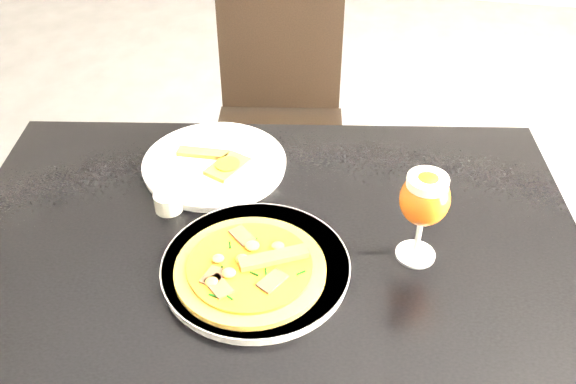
% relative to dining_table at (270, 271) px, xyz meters
% --- Properties ---
extents(ground, '(6.00, 6.00, 0.00)m').
position_rel_dining_table_xyz_m(ground, '(-0.04, 0.19, -0.66)').
color(ground, '#545457').
rests_on(ground, ground).
extents(dining_table, '(1.32, 0.99, 0.75)m').
position_rel_dining_table_xyz_m(dining_table, '(0.00, 0.00, 0.00)').
color(dining_table, black).
rests_on(dining_table, ground).
extents(chair_far, '(0.47, 0.47, 0.88)m').
position_rel_dining_table_xyz_m(chair_far, '(-0.15, 0.81, -0.18)').
color(chair_far, black).
rests_on(chair_far, ground).
extents(plate_main, '(0.44, 0.44, 0.02)m').
position_rel_dining_table_xyz_m(plate_main, '(-0.01, -0.09, 0.10)').
color(plate_main, white).
rests_on(plate_main, dining_table).
extents(pizza, '(0.27, 0.27, 0.03)m').
position_rel_dining_table_xyz_m(pizza, '(-0.01, -0.11, 0.12)').
color(pizza, '#A57827').
rests_on(pizza, plate_main).
extents(plate_second, '(0.34, 0.34, 0.02)m').
position_rel_dining_table_xyz_m(plate_second, '(-0.17, 0.20, 0.10)').
color(plate_second, white).
rests_on(plate_second, dining_table).
extents(crust_scraps, '(0.17, 0.11, 0.01)m').
position_rel_dining_table_xyz_m(crust_scraps, '(-0.15, 0.19, 0.11)').
color(crust_scraps, '#A57827').
rests_on(crust_scraps, plate_second).
extents(loose_crust, '(0.10, 0.04, 0.01)m').
position_rel_dining_table_xyz_m(loose_crust, '(-0.09, 0.02, 0.09)').
color(loose_crust, '#A57827').
rests_on(loose_crust, dining_table).
extents(sauce_cup, '(0.06, 0.06, 0.04)m').
position_rel_dining_table_xyz_m(sauce_cup, '(-0.22, 0.04, 0.11)').
color(sauce_cup, '#B9BAA7').
rests_on(sauce_cup, dining_table).
extents(beer_glass, '(0.09, 0.09, 0.19)m').
position_rel_dining_table_xyz_m(beer_glass, '(0.28, 0.01, 0.22)').
color(beer_glass, silver).
rests_on(beer_glass, dining_table).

